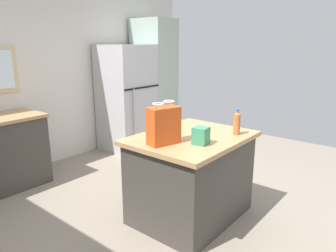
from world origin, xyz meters
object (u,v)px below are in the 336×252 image
(refrigerator, at_px, (127,98))
(bottle, at_px, (237,123))
(shopping_bag, at_px, (164,125))
(kitchen_island, at_px, (191,177))
(tall_cabinet, at_px, (154,81))
(small_box, at_px, (201,136))

(refrigerator, height_order, bottle, refrigerator)
(shopping_bag, height_order, bottle, shopping_bag)
(kitchen_island, height_order, tall_cabinet, tall_cabinet)
(kitchen_island, relative_size, refrigerator, 0.69)
(shopping_bag, distance_m, small_box, 0.35)
(tall_cabinet, relative_size, small_box, 13.75)
(kitchen_island, distance_m, refrigerator, 2.45)
(kitchen_island, bearing_deg, small_box, -127.04)
(kitchen_island, height_order, bottle, bottle)
(shopping_bag, bearing_deg, small_box, -51.67)
(shopping_bag, relative_size, bottle, 1.47)
(tall_cabinet, bearing_deg, small_box, -130.54)
(refrigerator, xyz_separation_m, shopping_bag, (-1.51, -2.07, 0.18))
(bottle, bearing_deg, kitchen_island, 135.10)
(refrigerator, distance_m, shopping_bag, 2.57)
(refrigerator, xyz_separation_m, bottle, (-0.82, -2.44, 0.12))
(shopping_bag, bearing_deg, refrigerator, 53.88)
(small_box, relative_size, bottle, 0.60)
(refrigerator, xyz_separation_m, tall_cabinet, (0.69, 0.00, 0.22))
(kitchen_island, xyz_separation_m, refrigerator, (1.14, 2.12, 0.43))
(shopping_bag, relative_size, small_box, 2.45)
(kitchen_island, height_order, shopping_bag, shopping_bag)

